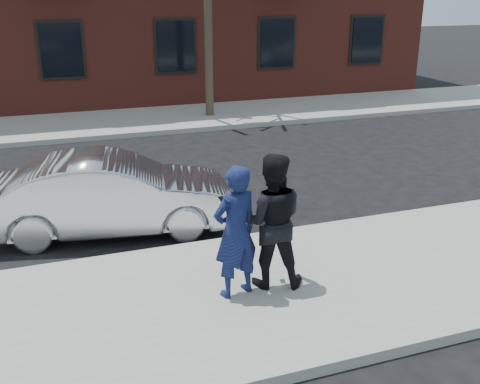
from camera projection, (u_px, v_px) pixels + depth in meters
name	position (u px, v px, depth m)	size (l,w,h in m)	color
ground	(124.00, 315.00, 7.43)	(100.00, 100.00, 0.00)	black
near_sidewalk	(127.00, 320.00, 7.19)	(50.00, 3.50, 0.15)	gray
near_curb	(109.00, 260.00, 8.78)	(50.00, 0.10, 0.15)	#999691
far_sidewalk	(68.00, 126.00, 17.37)	(50.00, 3.50, 0.15)	gray
far_curb	(73.00, 140.00, 15.77)	(50.00, 0.10, 0.15)	#999691
silver_sedan	(112.00, 195.00, 9.77)	(1.48, 4.24, 1.40)	silver
man_hoodie	(236.00, 232.00, 7.37)	(0.76, 0.60, 1.83)	navy
man_peacoat	(271.00, 221.00, 7.63)	(1.11, 0.98, 1.90)	black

